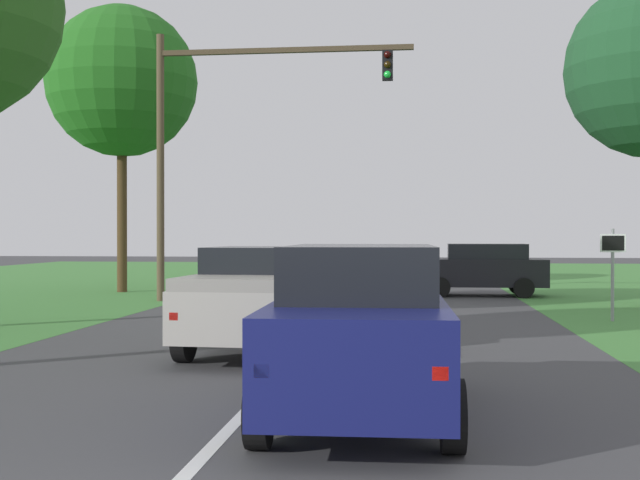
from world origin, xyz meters
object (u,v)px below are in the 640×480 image
Objects in this scene: keep_moving_sign at (613,262)px; crossing_suv_far at (482,268)px; red_suv_near at (361,327)px; pickup_truck_lead at (262,298)px; traffic_light at (223,124)px; extra_tree_1 at (122,82)px.

keep_moving_sign reaches higher than crossing_suv_far.
pickup_truck_lead is at bearing 112.52° from red_suv_near.
crossing_suv_far is (8.28, 3.38, -4.62)m from traffic_light.
traffic_light reaches higher than pickup_truck_lead.
keep_moving_sign is 18.63m from extra_tree_1.
traffic_light is (-5.34, 15.60, 4.53)m from red_suv_near.
extra_tree_1 is at bearing 117.33° from red_suv_near.
crossing_suv_far is at bearing 69.95° from pickup_truck_lead.
keep_moving_sign reaches higher than red_suv_near.
red_suv_near is 22.80m from extra_tree_1.
extra_tree_1 is at bearing 178.27° from crossing_suv_far.
extra_tree_1 reaches higher than pickup_truck_lead.
keep_moving_sign is 8.38m from crossing_suv_far.
keep_moving_sign is (5.41, 10.99, 0.41)m from red_suv_near.
keep_moving_sign is (7.53, 5.88, 0.48)m from pickup_truck_lead.
extra_tree_1 is (-10.01, 19.37, 6.66)m from red_suv_near.
red_suv_near is 1.06× the size of crossing_suv_far.
red_suv_near is at bearing -116.22° from keep_moving_sign.
traffic_light is at bearing -38.91° from extra_tree_1.
red_suv_near is at bearing -62.67° from extra_tree_1.
traffic_light is 6.37m from extra_tree_1.
pickup_truck_lead is at bearing -110.05° from crossing_suv_far.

